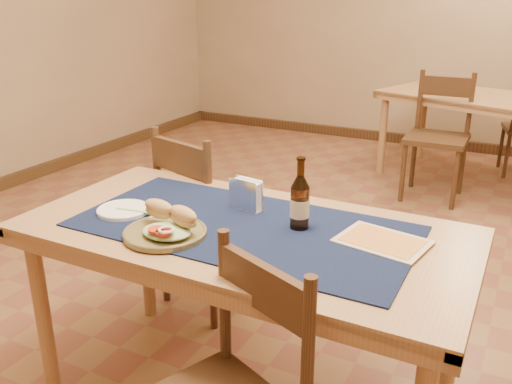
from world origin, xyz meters
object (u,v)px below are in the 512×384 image
at_px(chair_main_far, 208,217).
at_px(sandwich_plate, 167,228).
at_px(back_table, 489,107).
at_px(napkin_holder, 246,195).
at_px(main_table, 243,248).
at_px(beer_bottle, 300,202).

distance_m(chair_main_far, sandwich_plate, 0.86).
height_order(back_table, napkin_holder, napkin_holder).
bearing_deg(back_table, napkin_holder, -100.92).
xyz_separation_m(chair_main_far, sandwich_plate, (0.32, -0.74, 0.30)).
bearing_deg(napkin_holder, main_table, -65.34).
bearing_deg(sandwich_plate, back_table, 78.16).
bearing_deg(napkin_holder, back_table, 79.08).
xyz_separation_m(main_table, sandwich_plate, (-0.19, -0.20, 0.12)).
xyz_separation_m(chair_main_far, napkin_holder, (0.44, -0.40, 0.32)).
distance_m(sandwich_plate, beer_bottle, 0.46).
distance_m(back_table, napkin_holder, 3.13).
xyz_separation_m(main_table, back_table, (0.53, 3.22, 0.00)).
distance_m(back_table, chair_main_far, 2.87).
distance_m(back_table, beer_bottle, 3.16).
bearing_deg(chair_main_far, napkin_holder, -42.74).
height_order(main_table, sandwich_plate, sandwich_plate).
bearing_deg(chair_main_far, sandwich_plate, -67.02).
bearing_deg(sandwich_plate, main_table, 46.17).
xyz_separation_m(main_table, chair_main_far, (-0.50, 0.55, -0.18)).
relative_size(main_table, back_table, 0.86).
bearing_deg(main_table, sandwich_plate, -133.83).
bearing_deg(chair_main_far, back_table, 68.89).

